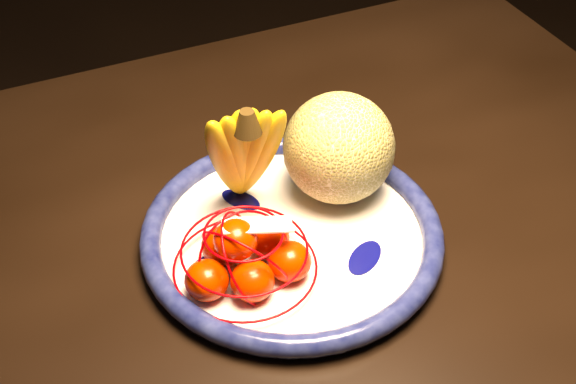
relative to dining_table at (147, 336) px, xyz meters
name	(u,v)px	position (x,y,z in m)	size (l,w,h in m)	color
dining_table	(147,336)	(0.00, 0.00, 0.00)	(1.50, 0.92, 0.74)	black
fruit_bowl	(292,236)	(0.18, -0.01, 0.09)	(0.34, 0.34, 0.03)	white
cantaloupe	(339,148)	(0.26, 0.04, 0.16)	(0.13, 0.13, 0.13)	olive
banana_bunch	(243,150)	(0.15, 0.05, 0.18)	(0.11, 0.11, 0.17)	#F8B909
mandarin_bag	(246,257)	(0.11, -0.04, 0.12)	(0.19, 0.19, 0.10)	#F02900
price_tag	(257,225)	(0.12, -0.04, 0.16)	(0.07, 0.03, 0.00)	white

